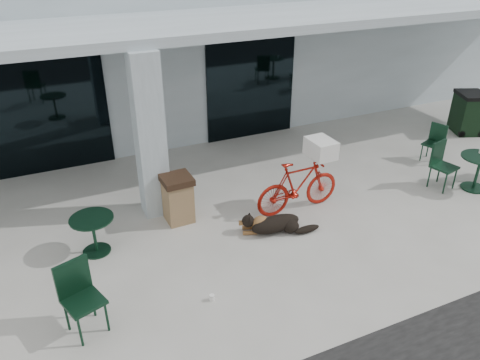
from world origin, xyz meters
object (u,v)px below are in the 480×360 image
wheeled_bin (468,113)px  bicycle (298,186)px  dog (276,223)px  cafe_table_near (94,235)px  cafe_chair_far_b (433,144)px  trash_receptacle (178,199)px  cafe_chair_far_a (444,166)px  cafe_chair_near (83,301)px  cafe_table_far (477,173)px

wheeled_bin → bicycle: bearing=-142.6°
dog → cafe_table_near: bearing=-172.8°
cafe_chair_far_b → cafe_table_near: bearing=-107.4°
dog → trash_receptacle: (-1.48, 1.10, 0.28)m
cafe_table_near → cafe_chair_far_a: bearing=-5.8°
cafe_chair_far_b → wheeled_bin: size_ratio=0.82×
cafe_chair_near → wheeled_bin: wheeled_bin is taller
bicycle → dog: bearing=122.3°
cafe_chair_far_b → wheeled_bin: (2.19, 1.00, 0.10)m
cafe_chair_far_a → dog: bearing=167.0°
cafe_chair_far_a → trash_receptacle: (-5.46, 1.09, -0.04)m
dog → cafe_table_near: size_ratio=1.51×
dog → wheeled_bin: (6.94, 2.10, 0.36)m
bicycle → cafe_chair_far_b: (4.01, 0.60, -0.09)m
cafe_chair_far_b → trash_receptacle: 6.22m
cafe_chair_near → bicycle: bearing=1.0°
dog → cafe_table_far: cafe_table_far is taller
bicycle → wheeled_bin: bearing=-77.0°
cafe_chair_far_a → trash_receptacle: size_ratio=1.10×
bicycle → trash_receptacle: 2.30m
trash_receptacle → cafe_table_near: bearing=-166.8°
cafe_table_far → cafe_chair_far_b: size_ratio=0.90×
trash_receptacle → wheeled_bin: 8.47m
dog → wheeled_bin: wheeled_bin is taller
cafe_table_far → trash_receptacle: 6.24m
cafe_chair_far_a → wheeled_bin: (2.96, 2.09, 0.04)m
trash_receptacle → cafe_table_far: bearing=-13.1°
cafe_chair_near → cafe_chair_far_a: cafe_chair_near is taller
dog → cafe_table_far: 4.62m
cafe_chair_near → cafe_chair_far_b: bearing=-4.5°
cafe_chair_far_b → trash_receptacle: trash_receptacle is taller
cafe_table_near → wheeled_bin: (10.01, 1.37, 0.20)m
cafe_table_near → cafe_chair_far_a: cafe_chair_far_a is taller
wheeled_bin → cafe_chair_far_a: bearing=-121.8°
cafe_chair_near → trash_receptacle: size_ratio=1.15×
cafe_table_far → cafe_chair_far_a: bearing=152.8°
bicycle → cafe_table_near: size_ratio=2.44×
dog → cafe_chair_far_b: bearing=33.6°
cafe_table_far → cafe_chair_far_a: size_ratio=0.79×
dog → cafe_chair_near: size_ratio=1.03×
cafe_table_near → trash_receptacle: bearing=13.2°
dog → cafe_chair_far_a: size_ratio=1.08×
cafe_table_near → cafe_chair_far_a: (7.05, -0.72, 0.16)m
cafe_chair_near → cafe_table_far: bearing=-14.0°
cafe_chair_far_a → bicycle: bearing=158.3°
bicycle → cafe_chair_far_a: bicycle is taller
cafe_chair_far_b → wheeled_bin: 2.41m
cafe_table_near → trash_receptacle: 1.64m
trash_receptacle → wheeled_bin: (8.41, 1.00, 0.08)m
cafe_table_near → cafe_chair_far_b: (7.82, 0.37, 0.10)m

